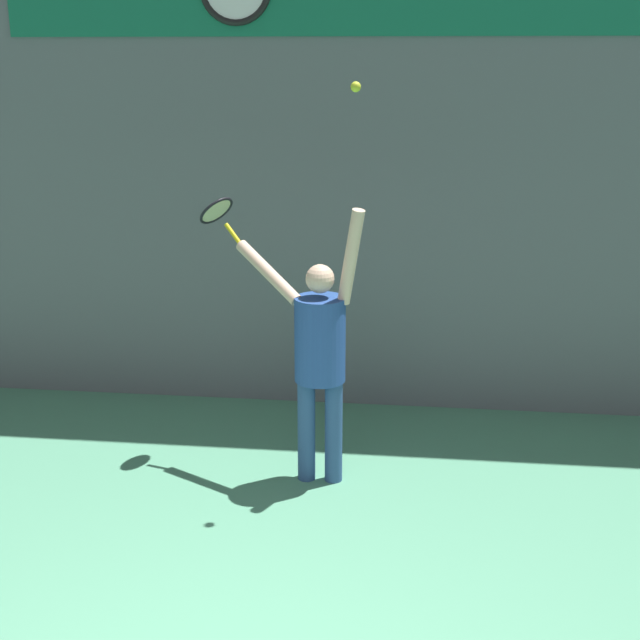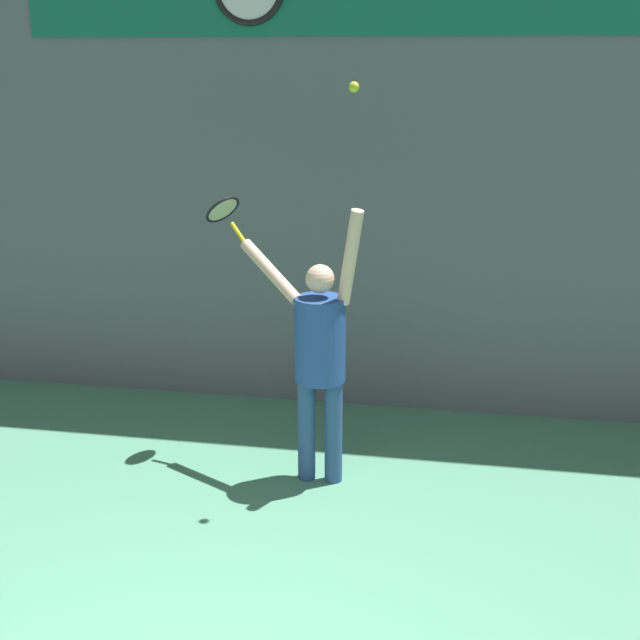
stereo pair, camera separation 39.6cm
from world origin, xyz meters
name	(u,v)px [view 2 (the right image)]	position (x,y,z in m)	size (l,w,h in m)	color
back_wall	(338,122)	(0.00, 4.56, 2.50)	(18.00, 0.10, 5.00)	slate
tennis_player	(319,348)	(0.13, 2.99, 1.03)	(1.02, 0.62, 2.06)	#2D4C7F
tennis_racket	(224,212)	(-0.70, 3.49, 1.90)	(0.40, 0.36, 0.36)	yellow
tennis_ball	(354,87)	(0.38, 2.83, 2.85)	(0.07, 0.07, 0.07)	#CCDB2D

